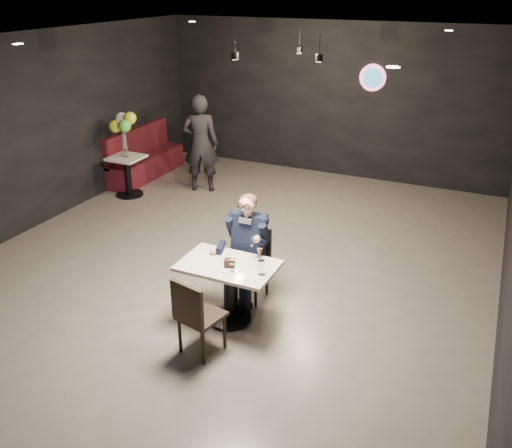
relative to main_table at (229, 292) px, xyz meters
The scene contains 17 objects.
floor 1.33m from the main_table, 117.92° to the left, with size 9.00×9.00×0.00m, color slate.
wall_sign 5.83m from the main_table, 87.94° to the left, with size 0.50×0.06×0.50m, color pink, non-canonical shape.
pendant_lights 4.05m from the main_table, 100.83° to the left, with size 1.40×1.20×0.36m, color black.
main_table is the anchor object (origin of this frame).
chair_far 0.56m from the main_table, 90.00° to the left, with size 0.42×0.46×0.92m, color black.
chair_near 0.64m from the main_table, 90.00° to the right, with size 0.42×0.46×0.92m, color black.
seated_man 0.65m from the main_table, 90.00° to the left, with size 0.60×0.80×1.44m, color black.
dessert_plate 0.40m from the main_table, 54.60° to the right, with size 0.23×0.23×0.01m, color white.
cake_slice 0.44m from the main_table, 49.65° to the right, with size 0.12×0.10×0.08m, color black.
mint_leaf 0.50m from the main_table, 48.71° to the right, with size 0.07×0.04×0.01m, color #297F2D.
sundae_glass 0.64m from the main_table, ahead, with size 0.07×0.07×0.17m, color silver.
wafer_cone 0.75m from the main_table, ahead, with size 0.06×0.06×0.13m, color #B38149.
booth_bench 5.44m from the main_table, 135.08° to the left, with size 0.50×1.99×1.00m, color #450E1A.
side_table 4.54m from the main_table, 141.35° to the left, with size 0.57×0.57×0.72m, color white.
balloon_vase 4.57m from the main_table, 141.35° to the left, with size 0.09×0.09×0.14m, color silver.
balloon_bunch 4.62m from the main_table, 141.35° to the left, with size 0.41×0.41×0.67m, color yellow.
passerby 4.45m from the main_table, 123.89° to the left, with size 0.66×0.44×1.82m, color black.
Camera 1 is at (3.13, -5.90, 3.70)m, focal length 38.00 mm.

